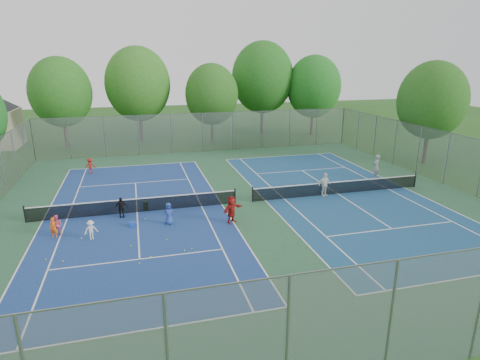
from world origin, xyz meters
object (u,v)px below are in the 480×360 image
object	(u,v)px
instructor	(376,167)
net_left	(137,206)
ball_hopper	(146,206)
ball_crate	(133,224)
net_right	(338,188)

from	to	relation	value
instructor	net_left	bearing A→B (deg)	-27.35
net_left	ball_hopper	size ratio (longest dim) A/B	21.30
net_left	ball_hopper	xyz separation A→B (m)	(0.55, 0.24, -0.15)
ball_crate	net_right	bearing A→B (deg)	8.81
net_right	instructor	xyz separation A→B (m)	(4.81, 2.77, 0.52)
net_left	ball_hopper	bearing A→B (deg)	23.46
net_right	ball_hopper	distance (m)	13.45
ball_hopper	net_left	bearing A→B (deg)	-156.54
net_right	ball_hopper	world-z (taller)	net_right
net_left	ball_crate	xyz separation A→B (m)	(-0.28, -2.21, -0.32)
net_left	instructor	size ratio (longest dim) A/B	6.59
ball_crate	instructor	world-z (taller)	instructor
net_right	ball_crate	world-z (taller)	net_right
ball_hopper	ball_crate	bearing A→B (deg)	-108.69
ball_crate	net_left	bearing A→B (deg)	82.85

